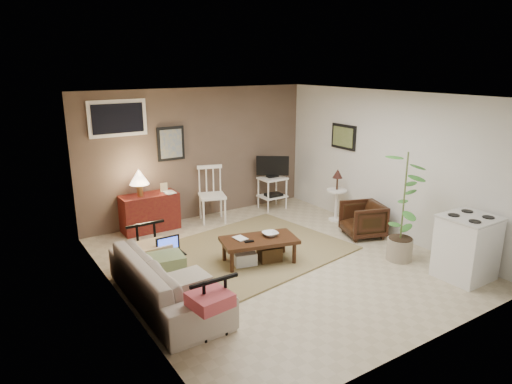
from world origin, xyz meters
TOP-DOWN VIEW (x-y plane):
  - floor at (0.00, 0.00)m, footprint 5.00×5.00m
  - art_back at (-0.55, 2.48)m, footprint 0.50×0.03m
  - art_right at (2.23, 1.05)m, footprint 0.03×0.60m
  - window at (-1.45, 2.48)m, footprint 0.96×0.03m
  - rug at (-0.13, 0.54)m, footprint 3.10×2.63m
  - coffee_table at (-0.26, 0.10)m, footprint 1.18×0.81m
  - sofa at (-1.80, -0.22)m, footprint 0.60×2.07m
  - sofa_pillows at (-1.75, -0.46)m, footprint 0.40×1.97m
  - sofa_end_rails at (-1.68, -0.22)m, footprint 0.56×2.07m
  - laptop at (-1.60, 0.14)m, footprint 0.32×0.23m
  - red_console at (-1.10, 2.28)m, footprint 0.97×0.43m
  - spindle_chair at (0.06, 2.13)m, footprint 0.58×0.58m
  - tv_stand at (1.41, 2.12)m, footprint 0.54×0.42m
  - side_table at (1.98, 0.90)m, footprint 0.36×0.36m
  - armchair at (1.81, 0.06)m, footprint 0.75×0.77m
  - potted_plant at (1.57, -0.93)m, footprint 0.41×0.41m
  - stove at (1.84, -1.80)m, footprint 0.68×0.63m
  - bowl at (-0.06, 0.10)m, footprint 0.23×0.08m
  - book_table at (-0.56, 0.23)m, footprint 0.15×0.03m
  - book_console at (-0.83, 2.16)m, footprint 0.18×0.03m

SIDE VIEW (x-z plane):
  - floor at x=0.00m, z-range 0.00..0.00m
  - rug at x=-0.13m, z-range 0.00..0.03m
  - coffee_table at x=-0.26m, z-range 0.02..0.43m
  - armchair at x=1.81m, z-range 0.00..0.63m
  - sofa_end_rails at x=-1.68m, z-range 0.00..0.70m
  - red_console at x=-1.10m, z-range -0.17..0.95m
  - sofa at x=-1.80m, z-range 0.00..0.81m
  - stove at x=1.84m, z-range 0.00..0.88m
  - spindle_chair at x=0.06m, z-range -0.03..0.98m
  - book_table at x=-0.56m, z-range 0.39..0.59m
  - sofa_pillows at x=-1.75m, z-range 0.43..0.57m
  - bowl at x=-0.06m, z-range 0.39..0.61m
  - laptop at x=-1.60m, z-range 0.42..0.63m
  - tv_stand at x=1.41m, z-range 0.03..1.10m
  - side_table at x=1.98m, z-range 0.12..1.09m
  - book_console at x=-0.83m, z-range 0.65..0.88m
  - potted_plant at x=1.57m, z-range 0.05..1.70m
  - art_back at x=-0.55m, z-range 1.15..1.75m
  - art_right at x=2.23m, z-range 1.29..1.75m
  - window at x=-1.45m, z-range 1.65..2.25m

